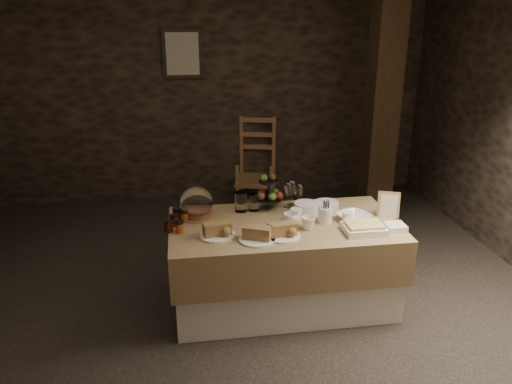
{
  "coord_description": "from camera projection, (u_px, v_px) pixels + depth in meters",
  "views": [
    {
      "loc": [
        -0.19,
        -3.46,
        2.24
      ],
      "look_at": [
        0.36,
        0.2,
        0.87
      ],
      "focal_mm": 35.0,
      "sensor_mm": 36.0,
      "label": 1
    }
  ],
  "objects": [
    {
      "name": "ground_plane",
      "position": [
        216.0,
        304.0,
        4.01
      ],
      "size": [
        5.5,
        5.0,
        0.01
      ],
      "primitive_type": "cube",
      "color": "black",
      "rests_on": "ground"
    },
    {
      "name": "room_shell",
      "position": [
        210.0,
        112.0,
        3.47
      ],
      "size": [
        5.52,
        5.02,
        2.6
      ],
      "color": "black",
      "rests_on": "ground"
    },
    {
      "name": "buffet_table",
      "position": [
        283.0,
        257.0,
        3.92
      ],
      "size": [
        1.74,
        0.93,
        0.69
      ],
      "color": "silver",
      "rests_on": "ground_plane"
    },
    {
      "name": "chair",
      "position": [
        255.0,
        164.0,
        6.11
      ],
      "size": [
        0.57,
        0.55,
        0.78
      ],
      "rotation": [
        0.0,
        0.0,
        -0.26
      ],
      "color": "olive",
      "rests_on": "ground_plane"
    },
    {
      "name": "timber_column",
      "position": [
        383.0,
        101.0,
        5.34
      ],
      "size": [
        0.3,
        0.3,
        2.6
      ],
      "primitive_type": "cube",
      "color": "black",
      "rests_on": "ground_plane"
    },
    {
      "name": "framed_picture",
      "position": [
        182.0,
        54.0,
        5.67
      ],
      "size": [
        0.45,
        0.04,
        0.55
      ],
      "color": "#2D2317",
      "rests_on": "room_shell"
    },
    {
      "name": "plate_stack_a",
      "position": [
        306.0,
        209.0,
        3.96
      ],
      "size": [
        0.19,
        0.19,
        0.1
      ],
      "primitive_type": "cylinder",
      "color": "white",
      "rests_on": "buffet_table"
    },
    {
      "name": "plate_stack_b",
      "position": [
        326.0,
        207.0,
        4.02
      ],
      "size": [
        0.2,
        0.2,
        0.08
      ],
      "primitive_type": "cylinder",
      "color": "white",
      "rests_on": "buffet_table"
    },
    {
      "name": "cutlery_holder",
      "position": [
        326.0,
        215.0,
        3.81
      ],
      "size": [
        0.1,
        0.1,
        0.12
      ],
      "primitive_type": "cylinder",
      "color": "white",
      "rests_on": "buffet_table"
    },
    {
      "name": "cup_a",
      "position": [
        291.0,
        219.0,
        3.76
      ],
      "size": [
        0.16,
        0.16,
        0.1
      ],
      "primitive_type": "imported",
      "rotation": [
        0.0,
        0.0,
        -0.31
      ],
      "color": "white",
      "rests_on": "buffet_table"
    },
    {
      "name": "cup_b",
      "position": [
        308.0,
        223.0,
        3.7
      ],
      "size": [
        0.14,
        0.14,
        0.1
      ],
      "primitive_type": "imported",
      "rotation": [
        0.0,
        0.0,
        -0.41
      ],
      "color": "white",
      "rests_on": "buffet_table"
    },
    {
      "name": "mug_c",
      "position": [
        296.0,
        215.0,
        3.85
      ],
      "size": [
        0.09,
        0.09,
        0.09
      ],
      "primitive_type": "cylinder",
      "color": "white",
      "rests_on": "buffet_table"
    },
    {
      "name": "mug_d",
      "position": [
        347.0,
        218.0,
        3.81
      ],
      "size": [
        0.08,
        0.08,
        0.09
      ],
      "primitive_type": "cylinder",
      "color": "white",
      "rests_on": "buffet_table"
    },
    {
      "name": "bowl",
      "position": [
        354.0,
        217.0,
        3.85
      ],
      "size": [
        0.31,
        0.31,
        0.06
      ],
      "primitive_type": "imported",
      "rotation": [
        0.0,
        0.0,
        0.39
      ],
      "color": "white",
      "rests_on": "buffet_table"
    },
    {
      "name": "cake_dome",
      "position": [
        197.0,
        205.0,
        3.89
      ],
      "size": [
        0.26,
        0.26,
        0.26
      ],
      "color": "olive",
      "rests_on": "buffet_table"
    },
    {
      "name": "fruit_stand",
      "position": [
        269.0,
        194.0,
        4.05
      ],
      "size": [
        0.23,
        0.23,
        0.33
      ],
      "rotation": [
        0.0,
        0.0,
        -0.22
      ],
      "color": "black",
      "rests_on": "buffet_table"
    },
    {
      "name": "bread_platter_left",
      "position": [
        217.0,
        231.0,
        3.59
      ],
      "size": [
        0.26,
        0.26,
        0.11
      ],
      "color": "white",
      "rests_on": "buffet_table"
    },
    {
      "name": "bread_platter_center",
      "position": [
        257.0,
        235.0,
        3.52
      ],
      "size": [
        0.26,
        0.26,
        0.11
      ],
      "color": "white",
      "rests_on": "buffet_table"
    },
    {
      "name": "bread_platter_right",
      "position": [
        282.0,
        232.0,
        3.58
      ],
      "size": [
        0.26,
        0.26,
        0.11
      ],
      "color": "white",
      "rests_on": "buffet_table"
    },
    {
      "name": "jam_jars",
      "position": [
        177.0,
        221.0,
        3.76
      ],
      "size": [
        0.18,
        0.32,
        0.07
      ],
      "color": "#501210",
      "rests_on": "buffet_table"
    },
    {
      "name": "tart_dish",
      "position": [
        364.0,
        228.0,
        3.66
      ],
      "size": [
        0.3,
        0.22,
        0.07
      ],
      "color": "white",
      "rests_on": "buffet_table"
    },
    {
      "name": "square_dish",
      "position": [
        395.0,
        227.0,
        3.7
      ],
      "size": [
        0.14,
        0.14,
        0.04
      ],
      "primitive_type": "cube",
      "color": "white",
      "rests_on": "buffet_table"
    },
    {
      "name": "menu_frame",
      "position": [
        389.0,
        206.0,
        3.92
      ],
      "size": [
        0.18,
        0.12,
        0.22
      ],
      "primitive_type": "cube",
      "rotation": [
        -0.24,
        0.0,
        -0.35
      ],
      "color": "olive",
      "rests_on": "buffet_table"
    },
    {
      "name": "storage_jar_a",
      "position": [
        241.0,
        202.0,
        4.02
      ],
      "size": [
        0.1,
        0.1,
        0.16
      ],
      "primitive_type": "cylinder",
      "color": "white",
      "rests_on": "buffet_table"
    },
    {
      "name": "storage_jar_b",
      "position": [
        254.0,
        202.0,
        4.04
      ],
      "size": [
        0.09,
        0.09,
        0.14
      ],
      "primitive_type": "cylinder",
      "color": "white",
      "rests_on": "buffet_table"
    }
  ]
}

